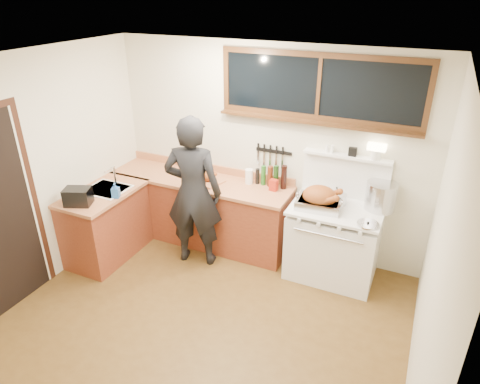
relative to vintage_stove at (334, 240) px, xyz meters
The scene contains 19 objects.
ground_plane 1.80m from the vintage_stove, 125.36° to the right, with size 4.00×3.50×0.02m, color #523715.
room_shell 2.09m from the vintage_stove, 125.36° to the right, with size 4.10×3.60×2.65m.
counter_back 1.80m from the vintage_stove, behind, with size 2.44×0.64×1.00m.
counter_left 2.81m from the vintage_stove, 163.77° to the right, with size 0.64×1.09×0.90m.
sink_unit 2.80m from the vintage_stove, 165.17° to the right, with size 0.50×0.45×0.37m.
vintage_stove is the anchor object (origin of this frame).
back_window 1.67m from the vintage_stove, 142.50° to the left, with size 2.32×0.13×0.77m.
knife_strip 1.29m from the vintage_stove, 160.79° to the left, with size 0.46×0.03×0.28m.
man 1.74m from the vintage_stove, 165.40° to the right, with size 0.77×0.60×1.88m.
soap_bottle 2.62m from the vintage_stove, 161.08° to the right, with size 0.11×0.11×0.18m.
toaster 2.98m from the vintage_stove, 156.91° to the right, with size 0.34×0.30×0.20m.
cutting_board 1.74m from the vintage_stove, behind, with size 0.46×0.40×0.14m.
roast_turkey 0.57m from the vintage_stove, 156.86° to the right, with size 0.53×0.41×0.26m.
stockpot 0.75m from the vintage_stove, 21.35° to the left, with size 0.41×0.41×0.31m.
saucepan 0.50m from the vintage_stove, 92.04° to the left, with size 0.21×0.29×0.12m.
pot_lid 0.64m from the vintage_stove, 34.31° to the right, with size 0.30×0.30×0.04m.
coffee_tin 0.96m from the vintage_stove, behind, with size 0.10×0.09×0.14m.
pitcher 1.29m from the vintage_stove, behind, with size 0.12×0.12×0.19m.
bottle_cluster 1.05m from the vintage_stove, 165.76° to the left, with size 0.41×0.07×0.30m.
Camera 1 is at (1.77, -2.91, 3.17)m, focal length 32.00 mm.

